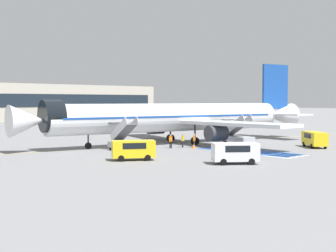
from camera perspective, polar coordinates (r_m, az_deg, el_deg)
ground_plane at (r=66.37m, az=1.84°, el=-2.18°), size 600.00×600.00×0.00m
apron_leadline_yellow at (r=66.06m, az=0.52°, el=-2.20°), size 79.14×14.76×0.01m
apron_stand_patch_blue at (r=57.37m, az=9.69°, el=-3.06°), size 4.10×13.17×0.01m
apron_walkway_bar_0 at (r=52.15m, az=13.15°, el=-3.72°), size 0.44×3.60×0.01m
apron_walkway_bar_1 at (r=53.15m, az=13.86°, el=-3.60°), size 0.44×3.60×0.01m
apron_walkway_bar_2 at (r=54.16m, az=14.55°, el=-3.48°), size 0.44×3.60×0.01m
apron_walkway_bar_3 at (r=55.18m, az=15.21°, el=-3.37°), size 0.44×3.60×0.01m
airliner at (r=66.19m, az=1.02°, el=1.07°), size 46.56×35.81×12.00m
boarding_stairs_forward at (r=57.01m, az=-5.38°, el=-2.04°), size 3.03×5.49×4.24m
boarding_stairs_aft at (r=67.38m, az=8.48°, el=-1.27°), size 3.03×5.49×4.21m
fuel_tanker at (r=88.40m, az=-7.56°, el=0.19°), size 10.75×2.78×3.26m
service_van_0 at (r=48.16m, az=-4.24°, el=-2.74°), size 4.65×3.83×2.04m
service_van_1 at (r=63.99m, az=17.43°, el=-1.42°), size 4.39×4.73×2.04m
service_van_2 at (r=45.74m, az=8.20°, el=-3.08°), size 4.68×4.25×2.04m
ground_crew_0 at (r=61.09m, az=3.22°, el=-1.68°), size 0.49×0.42×1.78m
ground_crew_1 at (r=62.49m, az=3.23°, el=-1.61°), size 0.49×0.42×1.72m
ground_crew_2 at (r=60.03m, az=0.33°, el=-1.75°), size 0.46×0.47×1.79m
ground_crew_3 at (r=61.15m, az=1.80°, el=-1.68°), size 0.48×0.37×1.76m
traffic_cone_0 at (r=60.28m, az=3.15°, el=-2.46°), size 0.50×0.50×0.56m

